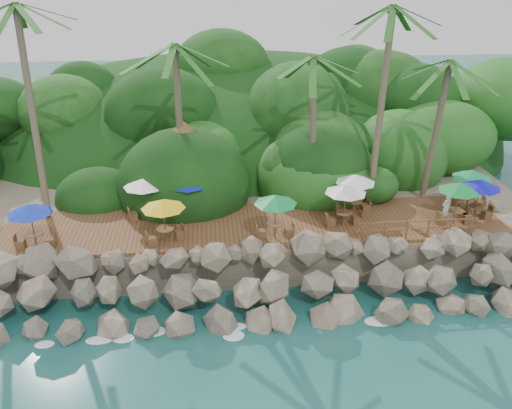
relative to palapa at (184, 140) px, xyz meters
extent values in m
plane|color=#19514F|center=(3.65, -9.69, -5.79)|extent=(140.00, 140.00, 0.00)
cube|color=gray|center=(3.65, 6.31, -4.74)|extent=(32.00, 25.20, 2.10)
ellipsoid|color=#143811|center=(3.65, 13.81, -5.79)|extent=(44.80, 28.00, 15.40)
cube|color=brown|center=(3.65, -3.69, -3.59)|extent=(26.00, 5.00, 0.20)
ellipsoid|color=white|center=(-5.35, -9.39, -5.76)|extent=(1.20, 0.80, 0.06)
ellipsoid|color=white|center=(-2.35, -9.39, -5.76)|extent=(1.20, 0.80, 0.06)
ellipsoid|color=white|center=(0.65, -9.39, -5.76)|extent=(1.20, 0.80, 0.06)
ellipsoid|color=white|center=(3.65, -9.39, -5.76)|extent=(1.20, 0.80, 0.06)
ellipsoid|color=white|center=(6.65, -9.39, -5.76)|extent=(1.20, 0.80, 0.06)
ellipsoid|color=white|center=(9.65, -9.39, -5.76)|extent=(1.20, 0.80, 0.06)
ellipsoid|color=white|center=(12.65, -9.39, -5.76)|extent=(1.20, 0.80, 0.06)
cylinder|color=brown|center=(-7.58, -0.82, 1.86)|extent=(0.81, 2.48, 10.56)
ellipsoid|color=#23601E|center=(-7.58, -0.82, 7.20)|extent=(6.00, 6.00, 2.40)
cylinder|color=brown|center=(-0.19, -0.13, 0.85)|extent=(0.47, 1.12, 8.67)
ellipsoid|color=#23601E|center=(-0.19, -0.13, 5.18)|extent=(6.00, 6.00, 2.40)
cylinder|color=brown|center=(7.04, -0.93, 0.54)|extent=(0.94, 0.87, 8.07)
ellipsoid|color=#23601E|center=(7.04, -0.93, 4.58)|extent=(6.00, 6.00, 2.40)
cylinder|color=brown|center=(10.62, -1.22, 1.75)|extent=(1.21, 1.97, 10.40)
ellipsoid|color=#23601E|center=(10.62, -1.22, 6.99)|extent=(6.00, 6.00, 2.40)
cylinder|color=brown|center=(13.88, -1.18, 0.41)|extent=(0.61, 1.10, 7.81)
ellipsoid|color=#23601E|center=(13.88, -1.18, 4.32)|extent=(6.00, 6.00, 2.40)
cylinder|color=brown|center=(-1.40, -1.40, -2.29)|extent=(0.16, 0.16, 2.40)
cylinder|color=brown|center=(1.40, -1.40, -2.29)|extent=(0.16, 0.16, 2.40)
cylinder|color=brown|center=(-1.40, 1.40, -2.29)|extent=(0.16, 0.16, 2.40)
cylinder|color=brown|center=(1.40, 1.40, -2.29)|extent=(0.16, 0.16, 2.40)
cone|color=brown|center=(0.00, 0.00, 0.01)|extent=(5.03, 5.03, 2.20)
cylinder|color=brown|center=(-7.08, -5.24, -3.11)|extent=(0.08, 0.08, 0.75)
cylinder|color=brown|center=(-7.08, -5.24, -2.73)|extent=(0.85, 0.85, 0.05)
cylinder|color=brown|center=(-7.08, -5.24, -2.37)|extent=(0.05, 0.05, 2.23)
cone|color=#0D25B1|center=(-7.08, -5.24, -1.41)|extent=(2.13, 2.13, 0.46)
cube|color=brown|center=(-7.79, -5.25, -3.26)|extent=(0.44, 0.44, 0.47)
cube|color=brown|center=(-6.37, -5.22, -3.26)|extent=(0.44, 0.44, 0.47)
cylinder|color=brown|center=(-0.93, -5.29, -3.11)|extent=(0.08, 0.08, 0.75)
cylinder|color=brown|center=(-0.93, -5.29, -2.73)|extent=(0.85, 0.85, 0.05)
cylinder|color=brown|center=(-0.93, -5.29, -2.37)|extent=(0.05, 0.05, 2.23)
cone|color=gold|center=(-0.93, -5.29, -1.41)|extent=(2.13, 2.13, 0.46)
cube|color=brown|center=(-1.58, -5.56, -3.26)|extent=(0.56, 0.56, 0.47)
cube|color=brown|center=(-0.27, -5.01, -3.26)|extent=(0.56, 0.56, 0.47)
cylinder|color=brown|center=(13.97, -4.67, -3.11)|extent=(0.08, 0.08, 0.75)
cylinder|color=brown|center=(13.97, -4.67, -2.73)|extent=(0.85, 0.85, 0.05)
cylinder|color=brown|center=(13.97, -4.67, -2.37)|extent=(0.05, 0.05, 2.23)
cone|color=#0D7B2F|center=(13.97, -4.67, -1.41)|extent=(2.13, 2.13, 0.46)
cube|color=brown|center=(13.26, -4.73, -3.26)|extent=(0.46, 0.46, 0.47)
cube|color=brown|center=(14.67, -4.62, -3.26)|extent=(0.46, 0.46, 0.47)
cylinder|color=brown|center=(-2.10, -2.52, -3.11)|extent=(0.08, 0.08, 0.75)
cylinder|color=brown|center=(-2.10, -2.52, -2.73)|extent=(0.85, 0.85, 0.05)
cylinder|color=brown|center=(-2.10, -2.52, -2.37)|extent=(0.05, 0.05, 2.23)
cone|color=white|center=(-2.10, -2.52, -1.41)|extent=(2.13, 2.13, 0.46)
cube|color=brown|center=(-2.77, -2.75, -3.26)|extent=(0.54, 0.54, 0.47)
cube|color=brown|center=(-1.43, -2.28, -3.26)|extent=(0.54, 0.54, 0.47)
cylinder|color=brown|center=(4.45, -5.29, -3.11)|extent=(0.08, 0.08, 0.75)
cylinder|color=brown|center=(4.45, -5.29, -2.73)|extent=(0.85, 0.85, 0.05)
cylinder|color=brown|center=(4.45, -5.29, -2.37)|extent=(0.05, 0.05, 2.23)
cone|color=#0D7D36|center=(4.45, -5.29, -1.41)|extent=(2.13, 2.13, 0.46)
cube|color=brown|center=(3.74, -5.35, -3.26)|extent=(0.46, 0.46, 0.47)
cube|color=brown|center=(5.15, -5.22, -3.26)|extent=(0.46, 0.46, 0.47)
cylinder|color=brown|center=(15.45, -3.00, -3.11)|extent=(0.08, 0.08, 0.75)
cylinder|color=brown|center=(15.45, -3.00, -2.73)|extent=(0.85, 0.85, 0.05)
cylinder|color=brown|center=(15.45, -3.00, -2.37)|extent=(0.05, 0.05, 2.23)
cone|color=#0D7D3E|center=(15.45, -3.00, -1.41)|extent=(2.13, 2.13, 0.46)
cube|color=brown|center=(14.75, -2.98, -3.26)|extent=(0.44, 0.44, 0.47)
cube|color=brown|center=(16.16, -3.03, -3.26)|extent=(0.44, 0.44, 0.47)
cylinder|color=brown|center=(8.15, -4.34, -3.11)|extent=(0.08, 0.08, 0.75)
cylinder|color=brown|center=(8.15, -4.34, -2.73)|extent=(0.85, 0.85, 0.05)
cylinder|color=brown|center=(8.15, -4.34, -2.37)|extent=(0.05, 0.05, 2.23)
cone|color=silver|center=(8.15, -4.34, -1.41)|extent=(2.13, 2.13, 0.46)
cube|color=brown|center=(7.44, -4.41, -3.26)|extent=(0.46, 0.46, 0.47)
cube|color=brown|center=(8.86, -4.28, -3.26)|extent=(0.46, 0.46, 0.47)
cylinder|color=brown|center=(0.19, -2.50, -3.11)|extent=(0.08, 0.08, 0.75)
cylinder|color=brown|center=(0.19, -2.50, -2.73)|extent=(0.85, 0.85, 0.05)
cylinder|color=brown|center=(0.19, -2.50, -2.37)|extent=(0.05, 0.05, 2.23)
cone|color=#0C1BA1|center=(0.19, -2.50, -1.41)|extent=(2.13, 2.13, 0.46)
cube|color=brown|center=(-0.48, -2.25, -3.26)|extent=(0.55, 0.55, 0.47)
cube|color=brown|center=(0.86, -2.74, -3.26)|extent=(0.55, 0.55, 0.47)
cylinder|color=brown|center=(15.25, -4.36, -3.11)|extent=(0.08, 0.08, 0.75)
cylinder|color=brown|center=(15.25, -4.36, -2.73)|extent=(0.85, 0.85, 0.05)
cylinder|color=brown|center=(15.25, -4.36, -2.37)|extent=(0.05, 0.05, 2.23)
cone|color=#0D0DAF|center=(15.25, -4.36, -1.41)|extent=(2.13, 2.13, 0.46)
cube|color=brown|center=(14.54, -4.44, -3.26)|extent=(0.48, 0.48, 0.47)
cube|color=brown|center=(15.95, -4.27, -3.26)|extent=(0.48, 0.48, 0.47)
cylinder|color=brown|center=(9.00, -3.06, -3.11)|extent=(0.08, 0.08, 0.75)
cylinder|color=brown|center=(9.00, -3.06, -2.73)|extent=(0.85, 0.85, 0.05)
cylinder|color=brown|center=(9.00, -3.06, -2.37)|extent=(0.05, 0.05, 2.23)
cone|color=silver|center=(9.00, -3.06, -1.41)|extent=(2.13, 2.13, 0.46)
cube|color=brown|center=(8.31, -3.24, -3.26)|extent=(0.52, 0.52, 0.47)
cube|color=brown|center=(9.68, -2.88, -3.26)|extent=(0.52, 0.52, 0.47)
cylinder|color=brown|center=(8.69, -6.04, -2.99)|extent=(0.10, 0.10, 1.00)
cylinder|color=brown|center=(9.79, -6.04, -2.99)|extent=(0.10, 0.10, 1.00)
cylinder|color=brown|center=(10.89, -6.04, -2.99)|extent=(0.10, 0.10, 1.00)
cylinder|color=brown|center=(11.99, -6.04, -2.99)|extent=(0.10, 0.10, 1.00)
cylinder|color=brown|center=(13.09, -6.04, -2.99)|extent=(0.10, 0.10, 1.00)
cylinder|color=brown|center=(14.19, -6.04, -2.99)|extent=(0.10, 0.10, 1.00)
cube|color=brown|center=(11.44, -6.04, -2.54)|extent=(6.10, 0.06, 0.06)
cube|color=brown|center=(11.44, -6.04, -2.94)|extent=(6.10, 0.06, 0.06)
imported|color=white|center=(13.51, -4.56, -2.67)|extent=(0.69, 0.55, 1.64)
camera|label=1|loc=(1.27, -28.35, 9.17)|focal=37.23mm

